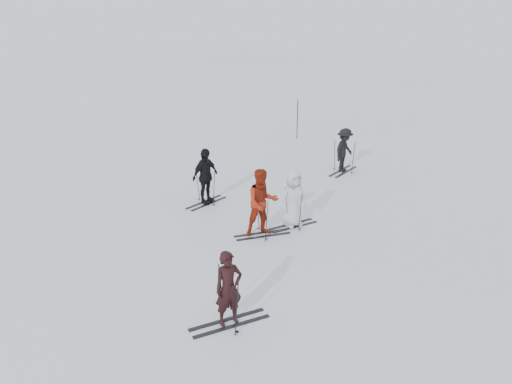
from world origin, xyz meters
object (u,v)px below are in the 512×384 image
at_px(skier_uphill_left, 205,177).
at_px(piste_marker, 297,119).
at_px(skier_grey, 293,200).
at_px(skier_red, 262,204).
at_px(skier_uphill_far, 344,151).
at_px(skier_near_dark, 229,290).

xyz_separation_m(skier_uphill_left, piste_marker, (-2.49, 9.14, 0.04)).
bearing_deg(skier_grey, piste_marker, 54.08).
distance_m(skier_red, piste_marker, 11.36).
relative_size(skier_uphill_far, piste_marker, 0.89).
distance_m(skier_uphill_left, piste_marker, 9.48).
bearing_deg(piste_marker, skier_uphill_left, -74.76).
bearing_deg(skier_near_dark, skier_grey, 44.75).
bearing_deg(skier_grey, skier_red, -176.26).
relative_size(skier_red, skier_grey, 1.15).
relative_size(skier_near_dark, skier_grey, 0.95).
bearing_deg(skier_near_dark, piste_marker, 53.87).
bearing_deg(skier_uphill_left, skier_uphill_far, -17.17).
xyz_separation_m(skier_near_dark, skier_red, (-2.05, 3.79, 0.17)).
relative_size(skier_uphill_left, skier_uphill_far, 1.07).
relative_size(skier_near_dark, skier_uphill_far, 0.93).
bearing_deg(skier_red, skier_uphill_far, 42.32).
bearing_deg(skier_uphill_left, piste_marker, 16.40).
height_order(skier_near_dark, skier_uphill_far, skier_uphill_far).
bearing_deg(piste_marker, skier_uphill_far, -37.06).
relative_size(skier_red, skier_uphill_left, 1.05).
bearing_deg(skier_uphill_far, skier_red, -173.05).
xyz_separation_m(skier_near_dark, piste_marker, (-7.51, 13.76, 0.16)).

